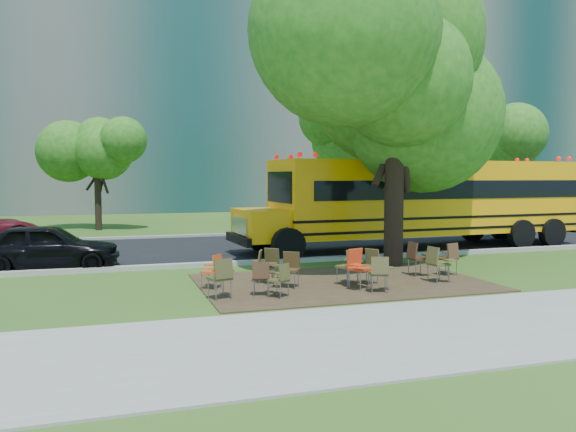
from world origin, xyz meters
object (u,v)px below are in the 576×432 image
object	(u,v)px
chair_10	(264,263)
chair_11	(350,263)
chair_6	(368,263)
chair_13	(449,255)
chair_12	(417,255)
chair_2	(281,277)
chair_4	(380,270)
chair_7	(438,261)
chair_8	(214,268)
black_car	(47,247)
school_bus	(426,198)
chair_0	(222,274)
main_tree	(395,84)
chair_1	(262,275)
chair_3	(289,266)
chair_9	(269,262)
chair_5	(358,265)

from	to	relation	value
chair_10	chair_11	xyz separation A→B (m)	(1.90, -0.85, 0.05)
chair_6	chair_13	size ratio (longest dim) A/B	0.98
chair_11	chair_12	world-z (taller)	chair_12
chair_2	chair_10	bearing A→B (deg)	48.78
chair_2	chair_10	size ratio (longest dim) A/B	0.92
chair_4	chair_7	world-z (taller)	chair_7
chair_8	black_car	size ratio (longest dim) A/B	0.21
school_bus	chair_0	size ratio (longest dim) A/B	14.56
chair_8	main_tree	bearing A→B (deg)	-32.92
chair_6	chair_12	bearing A→B (deg)	-95.50
chair_1	chair_2	distance (m)	0.45
chair_3	chair_6	xyz separation A→B (m)	(1.98, -0.15, 0.01)
main_tree	chair_3	xyz separation A→B (m)	(-3.97, -2.26, -4.79)
chair_2	chair_10	xyz separation A→B (m)	(0.09, 1.68, 0.04)
chair_6	chair_8	world-z (taller)	chair_6
chair_2	chair_4	bearing A→B (deg)	-42.84
chair_4	black_car	size ratio (longest dim) A/B	0.22
chair_9	chair_10	size ratio (longest dim) A/B	1.03
main_tree	chair_3	bearing A→B (deg)	-150.36
chair_6	chair_7	bearing A→B (deg)	-126.57
main_tree	chair_4	bearing A→B (deg)	-122.42
chair_7	chair_12	distance (m)	0.96
school_bus	chair_1	bearing A→B (deg)	-145.02
chair_8	chair_9	size ratio (longest dim) A/B	0.97
black_car	chair_10	bearing A→B (deg)	-122.09
school_bus	chair_4	bearing A→B (deg)	-131.54
chair_4	chair_3	bearing A→B (deg)	165.92
school_bus	chair_4	world-z (taller)	school_bus
chair_1	chair_3	size ratio (longest dim) A/B	0.91
school_bus	chair_3	bearing A→B (deg)	-145.15
chair_4	chair_10	bearing A→B (deg)	159.10
school_bus	chair_13	bearing A→B (deg)	-119.02
chair_1	chair_12	xyz separation A→B (m)	(4.54, 1.15, 0.08)
chair_7	chair_10	xyz separation A→B (m)	(-4.11, 1.20, -0.05)
chair_7	chair_10	bearing A→B (deg)	-112.38
school_bus	chair_12	distance (m)	6.32
school_bus	chair_7	size ratio (longest dim) A/B	14.46
chair_12	main_tree	bearing A→B (deg)	170.36
chair_2	black_car	xyz separation A→B (m)	(-5.21, 5.55, 0.19)
chair_0	chair_9	distance (m)	2.16
chair_5	chair_13	xyz separation A→B (m)	(3.05, 0.87, -0.03)
chair_7	chair_6	bearing A→B (deg)	-107.86
chair_0	black_car	world-z (taller)	black_car
chair_7	chair_5	bearing A→B (deg)	-93.51
chair_4	chair_11	world-z (taller)	chair_11
chair_1	chair_8	size ratio (longest dim) A/B	0.94
chair_7	chair_12	xyz separation A→B (m)	(-0.00, 0.96, 0.01)
chair_0	chair_8	world-z (taller)	chair_0
chair_8	chair_9	bearing A→B (deg)	-35.31
chair_2	chair_11	distance (m)	2.16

